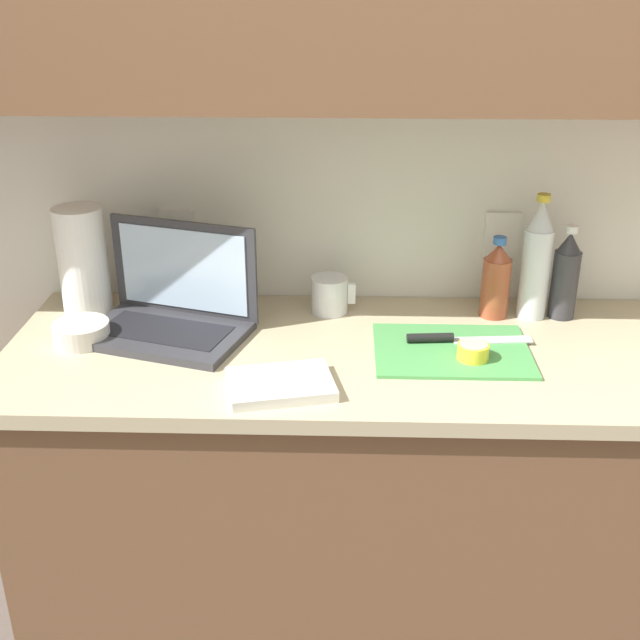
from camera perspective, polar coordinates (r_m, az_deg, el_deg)
The scene contains 14 objects.
ground_plane at distance 2.43m, azimuth 9.14°, elevation -21.23°, with size 12.00×12.00×0.00m, color #564C47.
wall_back at distance 1.96m, azimuth 11.43°, elevation 19.09°, with size 5.20×0.38×2.60m.
counter_unit at distance 2.14m, azimuth 10.58°, elevation -12.54°, with size 2.21×0.64×0.89m.
laptop at distance 1.98m, azimuth -10.43°, elevation 0.89°, with size 0.44×0.35×0.26m.
cutting_board at distance 1.89m, azimuth 9.35°, elevation -2.15°, with size 0.36×0.27×0.01m, color #4C9E51.
knife at distance 1.92m, azimuth 9.05°, elevation -1.30°, with size 0.30×0.05×0.02m.
lemon_half_cut at distance 1.84m, azimuth 10.83°, elevation -2.19°, with size 0.07×0.07×0.04m.
bottle_green_soda at distance 2.10m, azimuth 17.06°, elevation 3.01°, with size 0.07×0.07×0.24m.
bottle_oil_tall at distance 2.07m, azimuth 15.12°, elevation 4.03°, with size 0.07×0.07×0.32m.
bottle_water_clear at distance 2.07m, azimuth 12.41°, elevation 2.75°, with size 0.07×0.07×0.21m.
measuring_cup at distance 2.06m, azimuth 0.70°, elevation 1.80°, with size 0.11×0.09×0.09m.
bowl_white at distance 1.99m, azimuth -16.60°, elevation -0.86°, with size 0.13×0.13×0.05m.
paper_towel_roll at distance 2.12m, azimuth -16.52°, elevation 4.08°, with size 0.12×0.12×0.28m.
dish_towel at distance 1.70m, azimuth -2.82°, elevation -4.61°, with size 0.22×0.16×0.02m, color silver.
Camera 1 is at (-0.31, -1.68, 1.72)m, focal length 45.00 mm.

